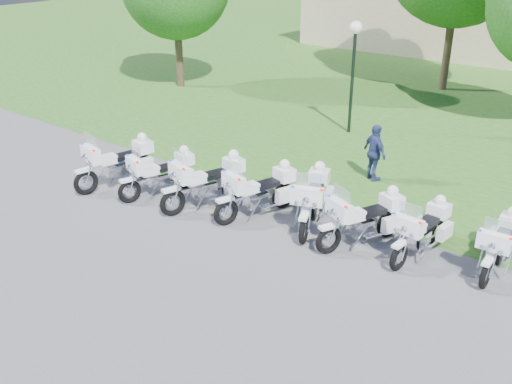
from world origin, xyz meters
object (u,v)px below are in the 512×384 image
Objects in this scene: motorcycle_5 at (365,218)px; bystander_c at (375,153)px; motorcycle_1 at (162,172)px; motorcycle_6 at (422,229)px; motorcycle_0 at (119,161)px; motorcycle_3 at (260,190)px; motorcycle_7 at (501,243)px; lamp_post at (354,50)px; motorcycle_2 at (208,180)px; motorcycle_4 at (313,198)px.

motorcycle_5 is 1.32× the size of bystander_c.
motorcycle_1 is 1.01× the size of motorcycle_6.
motorcycle_3 is (4.48, 0.95, -0.02)m from motorcycle_0.
motorcycle_6 is 1.67m from motorcycle_7.
motorcycle_5 is at bearing -58.28° from lamp_post.
motorcycle_7 is at bearing -150.80° from motorcycle_2.
motorcycle_5 is at bearing 21.62° from motorcycle_6.
motorcycle_2 is 5.74m from motorcycle_6.
motorcycle_0 is 1.13× the size of motorcycle_5.
motorcycle_6 reaches higher than motorcycle_7.
motorcycle_2 reaches higher than bystander_c.
motorcycle_1 is at bearing -157.73° from motorcycle_0.
motorcycle_7 is at bearing -151.01° from motorcycle_1.
motorcycle_4 reaches higher than motorcycle_5.
motorcycle_1 is at bearing -7.44° from motorcycle_4.
motorcycle_2 is 1.13× the size of motorcycle_7.
bystander_c is (1.28, 3.94, 0.16)m from motorcycle_3.
motorcycle_5 is (4.36, 0.71, -0.05)m from motorcycle_2.
motorcycle_6 is at bearing -152.00° from motorcycle_2.
motorcycle_2 is 1.47× the size of bystander_c.
motorcycle_4 is (5.85, 1.37, -0.02)m from motorcycle_0.
motorcycle_0 reaches higher than motorcycle_6.
motorcycle_1 is 5.98m from motorcycle_5.
motorcycle_1 is at bearing 16.69° from motorcycle_6.
motorcycle_5 is at bearing 14.00° from motorcycle_7.
motorcycle_7 is at bearing 167.28° from motorcycle_4.
lamp_post is at bearing -33.83° from motorcycle_5.
motorcycle_0 is 1.12× the size of motorcycle_6.
motorcycle_3 is 2.93m from motorcycle_5.
motorcycle_3 is at bearing -147.04° from motorcycle_2.
motorcycle_3 is at bearing -149.79° from motorcycle_1.
motorcycle_5 is at bearing -153.43° from motorcycle_2.
motorcycle_4 reaches higher than motorcycle_3.
motorcycle_2 is 1.04× the size of motorcycle_3.
bystander_c is (-0.09, 3.52, 0.15)m from motorcycle_4.
motorcycle_7 is at bearing 177.22° from bystander_c.
motorcycle_4 is 0.60× the size of lamp_post.
motorcycle_6 is at bearing -152.02° from motorcycle_1.
motorcycle_4 is at bearing -67.60° from lamp_post.
motorcycle_1 is 1.01× the size of motorcycle_5.
motorcycle_5 reaches higher than motorcycle_6.
motorcycle_7 is at bearing -151.43° from motorcycle_3.
motorcycle_0 reaches higher than motorcycle_3.
motorcycle_3 is 0.60× the size of lamp_post.
motorcycle_0 is 1.01× the size of motorcycle_2.
motorcycle_4 is at bearing -155.09° from motorcycle_0.
motorcycle_3 is (1.45, 0.40, -0.03)m from motorcycle_2.
motorcycle_6 is 1.02× the size of motorcycle_7.
bystander_c reaches higher than motorcycle_1.
bystander_c is at bearing -42.28° from motorcycle_6.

